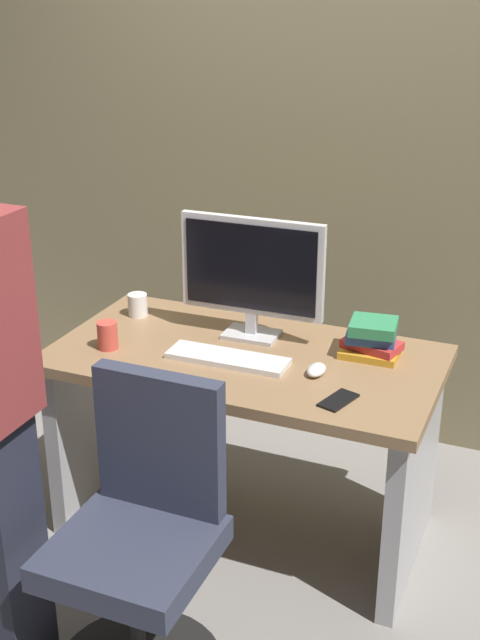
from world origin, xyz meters
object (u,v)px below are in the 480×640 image
object	(u,v)px
monitor	(252,272)
cup_by_monitor	(138,305)
cell_phone	(338,400)
keyboard	(228,358)
desk	(245,411)
mouse	(316,370)
book_stack	(372,339)
cup_near_keyboard	(108,335)
office_chair	(142,550)

from	to	relation	value
monitor	cup_by_monitor	distance (m)	0.54
cell_phone	keyboard	bearing A→B (deg)	179.35
monitor	desk	bearing A→B (deg)	-75.83
mouse	cup_by_monitor	world-z (taller)	cup_by_monitor
monitor	book_stack	bearing A→B (deg)	1.32
mouse	cup_near_keyboard	world-z (taller)	cup_near_keyboard
book_stack	cell_phone	size ratio (longest dim) A/B	1.52
keyboard	mouse	size ratio (longest dim) A/B	4.30
keyboard	cup_by_monitor	bearing A→B (deg)	152.41
monitor	keyboard	world-z (taller)	monitor
mouse	book_stack	distance (m)	0.26
cell_phone	book_stack	bearing A→B (deg)	105.65
keyboard	desk	bearing A→B (deg)	64.35
keyboard	cell_phone	bearing A→B (deg)	-18.38
desk	office_chair	bearing A→B (deg)	-90.80
office_chair	cell_phone	size ratio (longest dim) A/B	6.53
mouse	book_stack	size ratio (longest dim) A/B	0.46
mouse	cup_near_keyboard	xyz separation A→B (m)	(-0.76, -0.09, 0.03)
cup_by_monitor	book_stack	bearing A→B (deg)	-0.71
desk	book_stack	bearing A→B (deg)	21.20
keyboard	mouse	bearing A→B (deg)	2.36
office_chair	cup_by_monitor	xyz separation A→B (m)	(-0.52, 0.94, 0.35)
cup_by_monitor	desk	bearing A→B (deg)	-18.02
keyboard	book_stack	xyz separation A→B (m)	(0.45, 0.24, 0.05)
desk	office_chair	xyz separation A→B (m)	(-0.01, -0.76, -0.07)
mouse	book_stack	xyz separation A→B (m)	(0.13, 0.22, 0.05)
mouse	office_chair	bearing A→B (deg)	-112.57
cup_by_monitor	book_stack	world-z (taller)	book_stack
mouse	monitor	bearing A→B (deg)	146.89
monitor	book_stack	size ratio (longest dim) A/B	2.47
cell_phone	mouse	bearing A→B (deg)	145.02
monitor	book_stack	distance (m)	0.49
desk	cup_near_keyboard	xyz separation A→B (m)	(-0.48, -0.14, 0.28)
desk	cell_phone	world-z (taller)	cell_phone
cup_near_keyboard	office_chair	bearing A→B (deg)	-53.12
keyboard	book_stack	size ratio (longest dim) A/B	1.97
cup_near_keyboard	cell_phone	world-z (taller)	cup_near_keyboard
keyboard	office_chair	bearing A→B (deg)	-88.79
office_chair	monitor	xyz separation A→B (m)	(-0.03, 0.92, 0.56)
keyboard	cup_near_keyboard	bearing A→B (deg)	-172.09
keyboard	cup_near_keyboard	size ratio (longest dim) A/B	4.25
cup_near_keyboard	keyboard	bearing A→B (deg)	8.76
desk	cup_by_monitor	xyz separation A→B (m)	(-0.53, 0.17, 0.27)
office_chair	desk	bearing A→B (deg)	89.20
monitor	cell_phone	distance (m)	0.63
book_stack	cup_by_monitor	bearing A→B (deg)	179.29
office_chair	book_stack	size ratio (longest dim) A/B	4.30
cup_near_keyboard	book_stack	xyz separation A→B (m)	(0.89, 0.31, 0.01)
keyboard	cell_phone	world-z (taller)	keyboard
desk	book_stack	xyz separation A→B (m)	(0.41, 0.16, 0.29)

